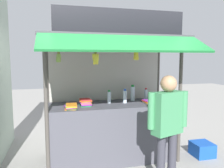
{
  "coord_description": "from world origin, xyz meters",
  "views": [
    {
      "loc": [
        -0.94,
        -3.71,
        1.78
      ],
      "look_at": [
        0.0,
        0.0,
        1.34
      ],
      "focal_mm": 35.79,
      "sensor_mm": 36.0,
      "label": 1
    }
  ],
  "objects_px": {
    "banana_bunch_inner_right": "(96,59)",
    "plastic_crate": "(202,149)",
    "magazine_stack_front_right": "(150,102)",
    "banana_bunch_inner_left": "(59,58)",
    "water_bottle_far_right": "(125,96)",
    "banana_bunch_rightmost": "(136,56)",
    "magazine_stack_right": "(85,102)",
    "water_bottle_mid_left": "(146,94)",
    "water_bottle_rear_center": "(133,93)",
    "vendor_person": "(168,120)",
    "water_bottle_front_left": "(109,97)",
    "magazine_stack_back_left": "(71,106)"
  },
  "relations": [
    {
      "from": "magazine_stack_right",
      "to": "banana_bunch_rightmost",
      "type": "height_order",
      "value": "banana_bunch_rightmost"
    },
    {
      "from": "vendor_person",
      "to": "magazine_stack_right",
      "type": "bearing_deg",
      "value": 117.9
    },
    {
      "from": "water_bottle_rear_center",
      "to": "plastic_crate",
      "type": "bearing_deg",
      "value": -23.54
    },
    {
      "from": "water_bottle_front_left",
      "to": "banana_bunch_rightmost",
      "type": "distance_m",
      "value": 0.97
    },
    {
      "from": "magazine_stack_right",
      "to": "water_bottle_rear_center",
      "type": "bearing_deg",
      "value": 14.58
    },
    {
      "from": "vendor_person",
      "to": "water_bottle_rear_center",
      "type": "bearing_deg",
      "value": 75.72
    },
    {
      "from": "magazine_stack_front_right",
      "to": "magazine_stack_back_left",
      "type": "relative_size",
      "value": 0.95
    },
    {
      "from": "water_bottle_far_right",
      "to": "banana_bunch_inner_left",
      "type": "relative_size",
      "value": 0.88
    },
    {
      "from": "water_bottle_rear_center",
      "to": "magazine_stack_back_left",
      "type": "distance_m",
      "value": 1.25
    },
    {
      "from": "water_bottle_mid_left",
      "to": "vendor_person",
      "type": "xyz_separation_m",
      "value": [
        -0.19,
        -1.21,
        -0.16
      ]
    },
    {
      "from": "magazine_stack_back_left",
      "to": "water_bottle_mid_left",
      "type": "bearing_deg",
      "value": 16.01
    },
    {
      "from": "banana_bunch_rightmost",
      "to": "vendor_person",
      "type": "bearing_deg",
      "value": -60.06
    },
    {
      "from": "banana_bunch_inner_right",
      "to": "plastic_crate",
      "type": "height_order",
      "value": "banana_bunch_inner_right"
    },
    {
      "from": "magazine_stack_front_right",
      "to": "banana_bunch_inner_right",
      "type": "distance_m",
      "value": 1.35
    },
    {
      "from": "water_bottle_far_right",
      "to": "banana_bunch_inner_left",
      "type": "xyz_separation_m",
      "value": [
        -1.14,
        -0.52,
        0.68
      ]
    },
    {
      "from": "water_bottle_far_right",
      "to": "banana_bunch_rightmost",
      "type": "height_order",
      "value": "banana_bunch_rightmost"
    },
    {
      "from": "magazine_stack_front_right",
      "to": "banana_bunch_inner_left",
      "type": "bearing_deg",
      "value": -166.28
    },
    {
      "from": "water_bottle_front_left",
      "to": "magazine_stack_back_left",
      "type": "bearing_deg",
      "value": -157.88
    },
    {
      "from": "vendor_person",
      "to": "water_bottle_front_left",
      "type": "bearing_deg",
      "value": 99.49
    },
    {
      "from": "magazine_stack_front_right",
      "to": "magazine_stack_right",
      "type": "bearing_deg",
      "value": 175.87
    },
    {
      "from": "water_bottle_mid_left",
      "to": "banana_bunch_rightmost",
      "type": "bearing_deg",
      "value": -123.43
    },
    {
      "from": "water_bottle_rear_center",
      "to": "magazine_stack_front_right",
      "type": "relative_size",
      "value": 1.03
    },
    {
      "from": "water_bottle_rear_center",
      "to": "water_bottle_mid_left",
      "type": "height_order",
      "value": "water_bottle_rear_center"
    },
    {
      "from": "water_bottle_mid_left",
      "to": "magazine_stack_front_right",
      "type": "relative_size",
      "value": 0.79
    },
    {
      "from": "banana_bunch_rightmost",
      "to": "vendor_person",
      "type": "xyz_separation_m",
      "value": [
        0.29,
        -0.5,
        -0.89
      ]
    },
    {
      "from": "water_bottle_rear_center",
      "to": "plastic_crate",
      "type": "xyz_separation_m",
      "value": [
        1.18,
        -0.51,
        -1.01
      ]
    },
    {
      "from": "water_bottle_mid_left",
      "to": "banana_bunch_inner_left",
      "type": "distance_m",
      "value": 1.9
    },
    {
      "from": "water_bottle_far_right",
      "to": "water_bottle_front_left",
      "type": "relative_size",
      "value": 1.08
    },
    {
      "from": "water_bottle_front_left",
      "to": "magazine_stack_front_right",
      "type": "distance_m",
      "value": 0.74
    },
    {
      "from": "water_bottle_mid_left",
      "to": "vendor_person",
      "type": "distance_m",
      "value": 1.24
    },
    {
      "from": "magazine_stack_front_right",
      "to": "magazine_stack_right",
      "type": "relative_size",
      "value": 1.09
    },
    {
      "from": "water_bottle_far_right",
      "to": "magazine_stack_right",
      "type": "distance_m",
      "value": 0.72
    },
    {
      "from": "banana_bunch_inner_right",
      "to": "magazine_stack_right",
      "type": "bearing_deg",
      "value": 101.72
    },
    {
      "from": "magazine_stack_right",
      "to": "plastic_crate",
      "type": "bearing_deg",
      "value": -7.43
    },
    {
      "from": "water_bottle_far_right",
      "to": "plastic_crate",
      "type": "xyz_separation_m",
      "value": [
        1.39,
        -0.33,
        -0.99
      ]
    },
    {
      "from": "plastic_crate",
      "to": "water_bottle_rear_center",
      "type": "bearing_deg",
      "value": 156.46
    },
    {
      "from": "banana_bunch_inner_right",
      "to": "vendor_person",
      "type": "bearing_deg",
      "value": -28.56
    },
    {
      "from": "banana_bunch_rightmost",
      "to": "water_bottle_mid_left",
      "type": "bearing_deg",
      "value": 56.57
    },
    {
      "from": "water_bottle_rear_center",
      "to": "water_bottle_mid_left",
      "type": "bearing_deg",
      "value": 2.12
    },
    {
      "from": "water_bottle_front_left",
      "to": "banana_bunch_inner_right",
      "type": "relative_size",
      "value": 0.72
    },
    {
      "from": "water_bottle_far_right",
      "to": "water_bottle_mid_left",
      "type": "relative_size",
      "value": 1.11
    },
    {
      "from": "water_bottle_front_left",
      "to": "water_bottle_far_right",
      "type": "bearing_deg",
      "value": -11.51
    },
    {
      "from": "water_bottle_far_right",
      "to": "magazine_stack_right",
      "type": "height_order",
      "value": "water_bottle_far_right"
    },
    {
      "from": "water_bottle_front_left",
      "to": "water_bottle_mid_left",
      "type": "distance_m",
      "value": 0.77
    },
    {
      "from": "magazine_stack_front_right",
      "to": "banana_bunch_inner_left",
      "type": "distance_m",
      "value": 1.79
    },
    {
      "from": "magazine_stack_front_right",
      "to": "magazine_stack_back_left",
      "type": "height_order",
      "value": "magazine_stack_back_left"
    },
    {
      "from": "magazine_stack_back_left",
      "to": "plastic_crate",
      "type": "height_order",
      "value": "magazine_stack_back_left"
    },
    {
      "from": "water_bottle_rear_center",
      "to": "banana_bunch_inner_right",
      "type": "xyz_separation_m",
      "value": [
        -0.83,
        -0.71,
        0.65
      ]
    },
    {
      "from": "magazine_stack_back_left",
      "to": "vendor_person",
      "type": "height_order",
      "value": "vendor_person"
    },
    {
      "from": "water_bottle_far_right",
      "to": "banana_bunch_rightmost",
      "type": "distance_m",
      "value": 0.89
    }
  ]
}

